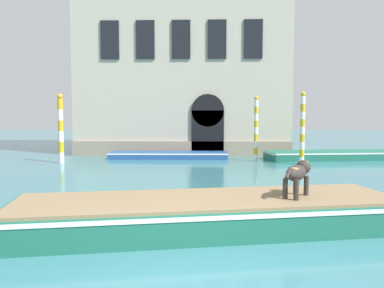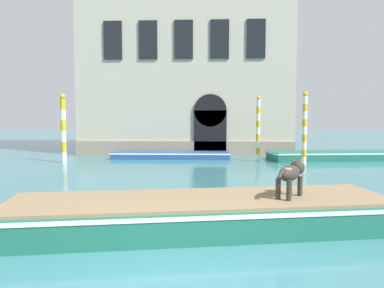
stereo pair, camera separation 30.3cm
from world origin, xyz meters
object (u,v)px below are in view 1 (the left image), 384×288
(mooring_pole_1, at_px, (302,128))
(boat_moored_near_palazzo, at_px, (169,155))
(dog_on_deck, at_px, (298,173))
(boat_moored_far, at_px, (331,155))
(mooring_pole_0, at_px, (61,128))
(mooring_pole_2, at_px, (256,128))
(boat_foreground, at_px, (208,212))

(mooring_pole_1, bearing_deg, boat_moored_near_palazzo, 161.09)
(dog_on_deck, height_order, boat_moored_far, dog_on_deck)
(dog_on_deck, distance_m, boat_moored_near_palazzo, 13.00)
(boat_moored_far, distance_m, mooring_pole_0, 13.86)
(mooring_pole_0, xyz_separation_m, mooring_pole_2, (9.56, 1.17, -0.04))
(mooring_pole_0, bearing_deg, dog_on_deck, -49.17)
(dog_on_deck, xyz_separation_m, mooring_pole_1, (2.71, 10.15, 0.62))
(dog_on_deck, relative_size, boat_moored_far, 0.14)
(boat_foreground, bearing_deg, mooring_pole_2, 67.01)
(boat_foreground, relative_size, mooring_pole_1, 2.38)
(boat_moored_far, relative_size, mooring_pole_1, 2.05)
(boat_foreground, distance_m, boat_moored_near_palazzo, 12.73)
(boat_moored_near_palazzo, height_order, boat_moored_far, boat_moored_far)
(boat_foreground, xyz_separation_m, mooring_pole_0, (-7.03, 10.42, 1.36))
(mooring_pole_1, xyz_separation_m, mooring_pole_2, (-2.00, 1.26, -0.07))
(boat_foreground, relative_size, dog_on_deck, 8.45)
(dog_on_deck, xyz_separation_m, boat_moored_near_palazzo, (-3.83, 12.39, -0.92))
(mooring_pole_1, bearing_deg, mooring_pole_0, 179.55)
(dog_on_deck, bearing_deg, mooring_pole_1, 19.03)
(boat_moored_far, relative_size, mooring_pole_0, 2.09)
(boat_moored_far, distance_m, mooring_pole_2, 4.40)
(mooring_pole_2, bearing_deg, mooring_pole_0, -173.02)
(boat_moored_near_palazzo, distance_m, mooring_pole_1, 7.08)
(boat_moored_far, bearing_deg, boat_foreground, -124.85)
(boat_moored_near_palazzo, bearing_deg, boat_moored_far, -2.25)
(dog_on_deck, bearing_deg, boat_foreground, 129.78)
(boat_moored_far, relative_size, mooring_pole_2, 2.13)
(boat_foreground, relative_size, boat_moored_near_palazzo, 1.28)
(boat_foreground, height_order, boat_moored_near_palazzo, boat_foreground)
(boat_foreground, relative_size, mooring_pole_0, 2.43)
(dog_on_deck, bearing_deg, mooring_pole_0, 74.82)
(mooring_pole_1, bearing_deg, boat_foreground, -113.65)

